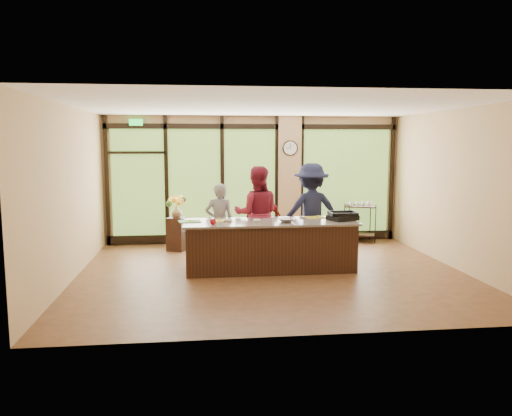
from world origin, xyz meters
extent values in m
plane|color=#4D311B|center=(0.00, 0.00, 0.00)|extent=(7.00, 7.00, 0.00)
plane|color=white|center=(0.00, 0.00, 3.00)|extent=(7.00, 7.00, 0.00)
plane|color=tan|center=(0.00, 3.00, 1.50)|extent=(7.00, 0.00, 7.00)
plane|color=tan|center=(-3.50, 0.00, 1.50)|extent=(0.00, 6.00, 6.00)
plane|color=tan|center=(3.50, 0.00, 1.50)|extent=(0.00, 6.00, 6.00)
cube|color=tan|center=(0.85, 2.94, 1.50)|extent=(0.55, 0.12, 3.00)
cube|color=black|center=(0.00, 2.95, 2.75)|extent=(6.90, 0.08, 0.12)
cube|color=black|center=(0.00, 2.95, 0.12)|extent=(6.90, 0.08, 0.20)
cube|color=#19D83F|center=(-2.70, 2.90, 2.83)|extent=(0.30, 0.04, 0.14)
cube|color=#416F26|center=(-2.70, 2.97, 1.45)|extent=(1.20, 0.02, 2.50)
cube|color=#416F26|center=(-1.40, 2.97, 1.45)|extent=(1.20, 0.02, 2.50)
cube|color=#416F26|center=(-0.10, 2.97, 1.45)|extent=(1.20, 0.02, 2.50)
cube|color=#416F26|center=(2.25, 2.97, 1.45)|extent=(2.10, 0.02, 2.50)
cube|color=black|center=(-3.40, 2.95, 1.50)|extent=(0.08, 0.08, 3.00)
cube|color=black|center=(-2.05, 2.95, 1.50)|extent=(0.08, 0.08, 3.00)
cube|color=black|center=(-0.75, 2.95, 1.50)|extent=(0.08, 0.08, 3.00)
cube|color=black|center=(0.55, 2.95, 1.50)|extent=(0.08, 0.08, 3.00)
cube|color=black|center=(1.15, 2.95, 1.50)|extent=(0.08, 0.08, 3.00)
cube|color=black|center=(3.40, 2.95, 1.50)|extent=(0.08, 0.08, 3.00)
cube|color=black|center=(0.00, 0.30, 0.44)|extent=(3.10, 1.00, 0.88)
cube|color=gray|center=(0.00, 0.30, 0.90)|extent=(3.20, 1.10, 0.04)
cylinder|color=black|center=(0.85, 2.87, 2.25)|extent=(0.36, 0.04, 0.36)
cylinder|color=silver|center=(0.85, 2.85, 2.25)|extent=(0.31, 0.01, 0.31)
cube|color=black|center=(0.85, 2.85, 2.30)|extent=(0.01, 0.00, 0.11)
cube|color=black|center=(0.80, 2.85, 2.25)|extent=(0.09, 0.00, 0.01)
imported|color=slate|center=(-0.91, 1.10, 0.79)|extent=(0.59, 0.40, 1.57)
imported|color=maroon|center=(-0.16, 1.00, 0.96)|extent=(0.99, 0.80, 1.91)
imported|color=maroon|center=(-0.02, 1.11, 0.78)|extent=(0.99, 0.72, 1.56)
imported|color=#171A33|center=(0.97, 1.11, 0.98)|extent=(1.30, 0.80, 1.96)
cube|color=black|center=(1.38, 0.26, 0.96)|extent=(0.61, 0.56, 0.09)
imported|color=silver|center=(0.28, 0.14, 0.96)|extent=(0.33, 0.33, 0.07)
cube|color=#489134|center=(-1.49, 0.39, 0.93)|extent=(0.44, 0.35, 0.01)
cube|color=gold|center=(-0.90, 0.41, 0.93)|extent=(0.44, 0.37, 0.01)
cube|color=gold|center=(0.94, 0.63, 0.93)|extent=(0.43, 0.35, 0.01)
imported|color=white|center=(-0.78, 0.30, 0.94)|extent=(0.15, 0.15, 0.05)
imported|color=white|center=(-0.25, 0.24, 0.94)|extent=(0.18, 0.18, 0.04)
imported|color=white|center=(0.68, 0.63, 0.93)|extent=(0.14, 0.14, 0.03)
imported|color=#AD111F|center=(-1.07, 0.01, 0.97)|extent=(0.14, 0.14, 0.09)
cube|color=black|center=(-1.80, 2.20, 0.37)|extent=(0.48, 0.48, 0.73)
imported|color=olive|center=(-1.80, 2.20, 0.87)|extent=(0.32, 0.32, 0.27)
cube|color=black|center=(2.53, 2.69, 0.18)|extent=(0.81, 0.65, 0.03)
cube|color=black|center=(2.53, 2.69, 0.86)|extent=(0.81, 0.65, 0.03)
cylinder|color=black|center=(2.21, 2.51, 0.46)|extent=(0.02, 0.02, 0.91)
cylinder|color=black|center=(2.86, 2.51, 0.46)|extent=(0.02, 0.02, 0.91)
cylinder|color=black|center=(2.21, 2.87, 0.46)|extent=(0.02, 0.02, 0.91)
cylinder|color=black|center=(2.86, 2.87, 0.46)|extent=(0.02, 0.02, 0.91)
imported|color=silver|center=(2.31, 2.69, 0.92)|extent=(0.13, 0.13, 0.09)
imported|color=silver|center=(2.46, 2.69, 0.92)|extent=(0.13, 0.13, 0.09)
imported|color=silver|center=(2.61, 2.69, 0.92)|extent=(0.13, 0.13, 0.09)
imported|color=silver|center=(2.75, 2.69, 0.92)|extent=(0.13, 0.13, 0.09)
camera|label=1|loc=(-1.32, -8.79, 2.34)|focal=35.00mm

